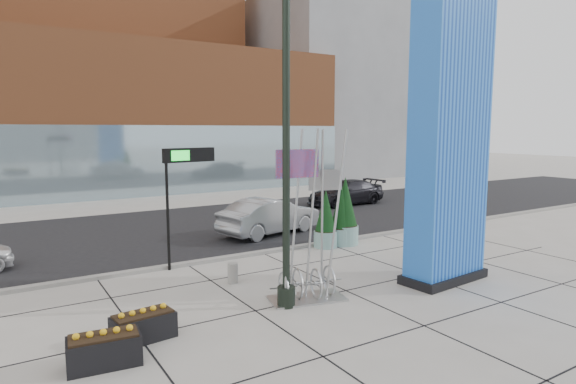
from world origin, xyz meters
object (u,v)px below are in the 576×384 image
lamp_post (286,173)px  concrete_bollard (233,273)px  public_art_sculpture (307,256)px  blue_pylon (450,131)px  car_silver_mid (270,216)px  overhead_street_sign (187,165)px

lamp_post → concrete_bollard: lamp_post is taller
public_art_sculpture → concrete_bollard: (-1.13, 2.43, -0.93)m
public_art_sculpture → lamp_post: bearing=-156.5°
blue_pylon → concrete_bollard: blue_pylon is taller
blue_pylon → public_art_sculpture: (-4.59, 0.83, -3.40)m
blue_pylon → car_silver_mid: (-1.30, 8.70, -3.83)m
concrete_bollard → overhead_street_sign: 4.01m
overhead_street_sign → concrete_bollard: bearing=-87.4°
lamp_post → car_silver_mid: bearing=63.1°
lamp_post → concrete_bollard: size_ratio=14.08×
blue_pylon → overhead_street_sign: size_ratio=2.36×
blue_pylon → car_silver_mid: size_ratio=1.94×
lamp_post → concrete_bollard: bearing=97.8°
public_art_sculpture → overhead_street_sign: public_art_sculpture is taller
concrete_bollard → public_art_sculpture: bearing=-65.1°
lamp_post → public_art_sculpture: size_ratio=1.84×
lamp_post → concrete_bollard: 4.17m
lamp_post → public_art_sculpture: bearing=10.5°
concrete_bollard → car_silver_mid: 7.03m
public_art_sculpture → car_silver_mid: size_ratio=0.96×
blue_pylon → public_art_sculpture: blue_pylon is taller
car_silver_mid → concrete_bollard: bearing=127.3°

